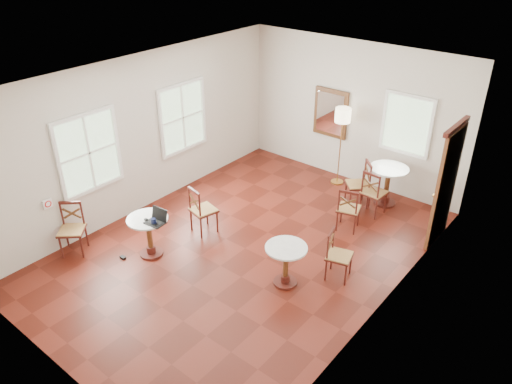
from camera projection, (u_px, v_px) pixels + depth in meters
ground at (245, 248)px, 8.65m from camera, size 7.00×7.00×0.00m
room_shell at (252, 143)px, 7.95m from camera, size 5.02×7.02×3.01m
cafe_table_near at (149, 232)px, 8.29m from camera, size 0.69×0.69×0.73m
cafe_table_mid at (286, 261)px, 7.63m from camera, size 0.65×0.65×0.69m
cafe_table_back at (387, 182)px, 9.77m from camera, size 0.76×0.76×0.80m
chair_near_a at (202, 210)px, 8.91m from camera, size 0.51×0.51×0.92m
chair_near_b at (72, 229)px, 8.37m from camera, size 0.59×0.59×0.91m
chair_mid_a at (349, 209)px, 8.99m from camera, size 0.49×0.49×0.86m
chair_mid_b at (338, 255)px, 7.78m from camera, size 0.48×0.48×0.84m
chair_back_a at (373, 193)px, 9.46m from camera, size 0.46×0.46×0.93m
chair_back_b at (359, 184)px, 9.75m from camera, size 0.61×0.61×0.93m
floor_lamp at (343, 120)px, 10.11m from camera, size 0.33×0.33×1.70m
laptop at (157, 219)px, 8.02m from camera, size 0.34×0.29×0.23m
mouse at (146, 220)px, 8.08m from camera, size 0.10×0.07×0.04m
navy_mug at (154, 221)px, 7.97m from camera, size 0.13×0.08×0.10m
water_glass at (156, 213)px, 8.20m from camera, size 0.07×0.07×0.11m
power_adapter at (123, 257)px, 8.39m from camera, size 0.10×0.06×0.04m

